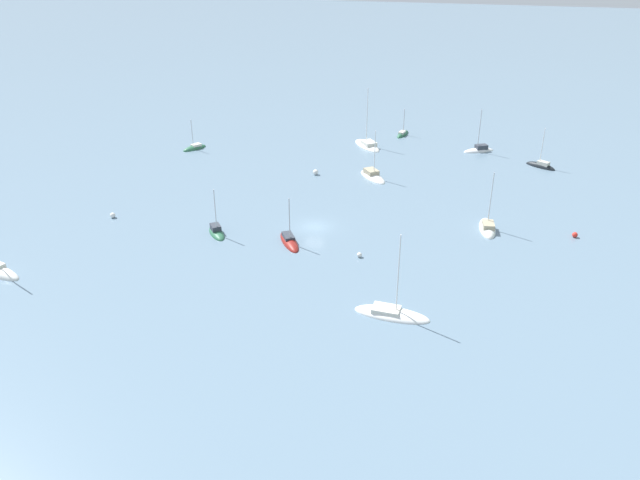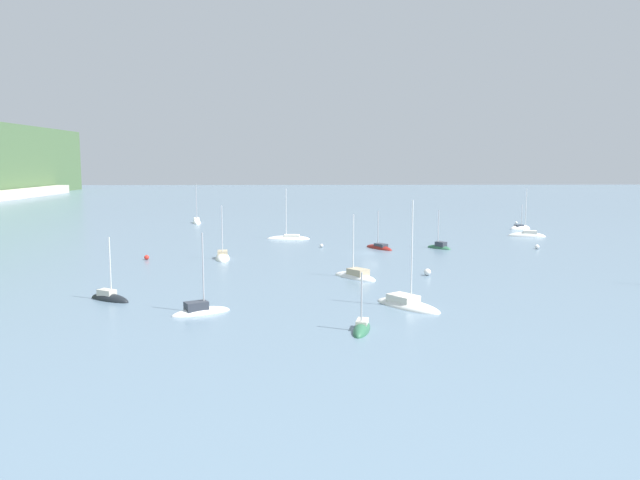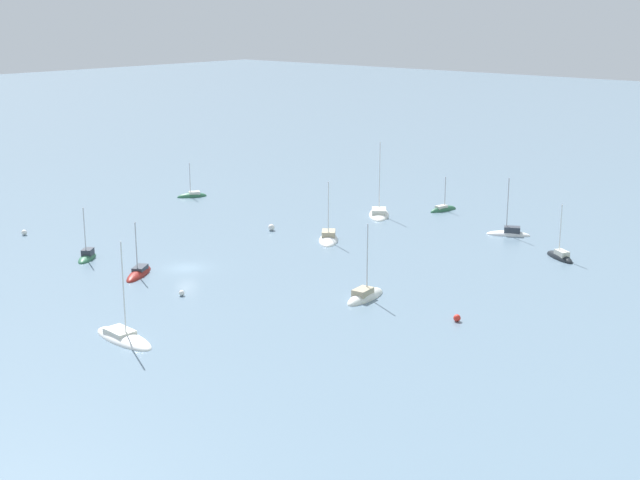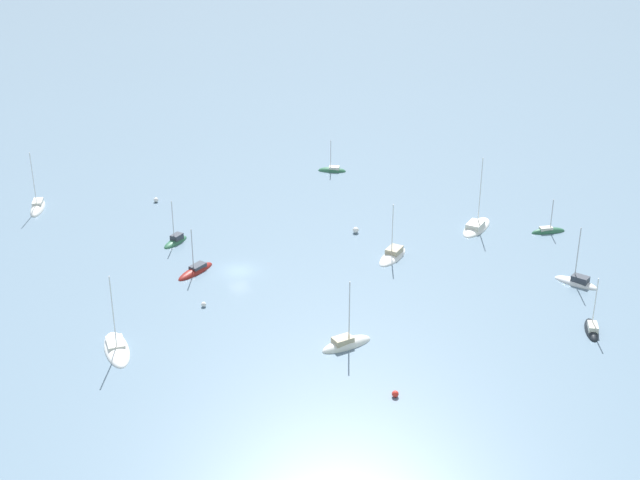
{
  "view_description": "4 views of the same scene",
  "coord_description": "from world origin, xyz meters",
  "px_view_note": "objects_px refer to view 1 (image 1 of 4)",
  "views": [
    {
      "loc": [
        75.06,
        20.27,
        36.75
      ],
      "look_at": [
        9.84,
        3.35,
        3.13
      ],
      "focal_mm": 35.0,
      "sensor_mm": 36.0,
      "label": 1
    },
    {
      "loc": [
        -98.71,
        11.14,
        14.6
      ],
      "look_at": [
        -4.99,
        8.37,
        2.82
      ],
      "focal_mm": 35.0,
      "sensor_mm": 36.0,
      "label": 2
    },
    {
      "loc": [
        65.8,
        79.05,
        30.27
      ],
      "look_at": [
        -13.87,
        9.11,
        2.28
      ],
      "focal_mm": 50.0,
      "sensor_mm": 36.0,
      "label": 3
    },
    {
      "loc": [
        32.32,
        102.53,
        53.36
      ],
      "look_at": [
        -11.04,
        1.99,
        3.39
      ],
      "focal_mm": 50.0,
      "sensor_mm": 36.0,
      "label": 4
    }
  ],
  "objects_px": {
    "sailboat_1": "(195,148)",
    "mooring_buoy_2": "(359,255)",
    "sailboat_4": "(541,166)",
    "sailboat_7": "(289,242)",
    "mooring_buoy_1": "(113,215)",
    "mooring_buoy_0": "(316,172)",
    "sailboat_9": "(367,146)",
    "sailboat_0": "(373,176)",
    "mooring_buoy_4": "(575,235)",
    "sailboat_2": "(391,314)",
    "sailboat_12": "(217,233)",
    "sailboat_6": "(479,150)",
    "sailboat_10": "(487,229)",
    "sailboat_5": "(403,135)"
  },
  "relations": [
    {
      "from": "sailboat_4",
      "to": "sailboat_7",
      "type": "height_order",
      "value": "sailboat_4"
    },
    {
      "from": "sailboat_7",
      "to": "mooring_buoy_0",
      "type": "distance_m",
      "value": 25.4
    },
    {
      "from": "mooring_buoy_0",
      "to": "mooring_buoy_1",
      "type": "bearing_deg",
      "value": -44.31
    },
    {
      "from": "sailboat_7",
      "to": "sailboat_9",
      "type": "distance_m",
      "value": 42.53
    },
    {
      "from": "sailboat_5",
      "to": "sailboat_9",
      "type": "xyz_separation_m",
      "value": [
        8.86,
        -5.51,
        0.05
      ]
    },
    {
      "from": "mooring_buoy_2",
      "to": "sailboat_10",
      "type": "bearing_deg",
      "value": 128.77
    },
    {
      "from": "sailboat_4",
      "to": "mooring_buoy_0",
      "type": "distance_m",
      "value": 39.06
    },
    {
      "from": "sailboat_1",
      "to": "sailboat_4",
      "type": "relative_size",
      "value": 0.84
    },
    {
      "from": "sailboat_4",
      "to": "mooring_buoy_0",
      "type": "bearing_deg",
      "value": 51.87
    },
    {
      "from": "sailboat_4",
      "to": "mooring_buoy_2",
      "type": "height_order",
      "value": "sailboat_4"
    },
    {
      "from": "sailboat_4",
      "to": "mooring_buoy_1",
      "type": "height_order",
      "value": "sailboat_4"
    },
    {
      "from": "mooring_buoy_4",
      "to": "sailboat_12",
      "type": "bearing_deg",
      "value": -76.76
    },
    {
      "from": "sailboat_1",
      "to": "sailboat_2",
      "type": "xyz_separation_m",
      "value": [
        46.54,
        44.16,
        0.0
      ]
    },
    {
      "from": "sailboat_9",
      "to": "mooring_buoy_0",
      "type": "relative_size",
      "value": 12.83
    },
    {
      "from": "mooring_buoy_1",
      "to": "mooring_buoy_4",
      "type": "xyz_separation_m",
      "value": [
        -9.83,
        63.0,
        -0.01
      ]
    },
    {
      "from": "sailboat_6",
      "to": "mooring_buoy_0",
      "type": "relative_size",
      "value": 9.41
    },
    {
      "from": "mooring_buoy_2",
      "to": "mooring_buoy_4",
      "type": "xyz_separation_m",
      "value": [
        -12.74,
        26.68,
        0.05
      ]
    },
    {
      "from": "sailboat_12",
      "to": "sailboat_2",
      "type": "bearing_deg",
      "value": 23.86
    },
    {
      "from": "sailboat_1",
      "to": "mooring_buoy_1",
      "type": "height_order",
      "value": "sailboat_1"
    },
    {
      "from": "sailboat_0",
      "to": "sailboat_10",
      "type": "xyz_separation_m",
      "value": [
        15.81,
        18.78,
        -0.03
      ]
    },
    {
      "from": "sailboat_10",
      "to": "sailboat_7",
      "type": "bearing_deg",
      "value": 105.73
    },
    {
      "from": "sailboat_9",
      "to": "sailboat_12",
      "type": "height_order",
      "value": "sailboat_9"
    },
    {
      "from": "sailboat_2",
      "to": "sailboat_10",
      "type": "distance_m",
      "value": 26.15
    },
    {
      "from": "sailboat_0",
      "to": "mooring_buoy_4",
      "type": "height_order",
      "value": "sailboat_0"
    },
    {
      "from": "sailboat_7",
      "to": "mooring_buoy_4",
      "type": "relative_size",
      "value": 9.7
    },
    {
      "from": "sailboat_10",
      "to": "mooring_buoy_2",
      "type": "bearing_deg",
      "value": 121.63
    },
    {
      "from": "sailboat_1",
      "to": "sailboat_9",
      "type": "xyz_separation_m",
      "value": [
        -9.7,
        30.97,
        0.05
      ]
    },
    {
      "from": "sailboat_1",
      "to": "mooring_buoy_0",
      "type": "distance_m",
      "value": 26.54
    },
    {
      "from": "sailboat_1",
      "to": "sailboat_7",
      "type": "height_order",
      "value": "sailboat_7"
    },
    {
      "from": "mooring_buoy_2",
      "to": "sailboat_2",
      "type": "bearing_deg",
      "value": 26.09
    },
    {
      "from": "sailboat_4",
      "to": "sailboat_9",
      "type": "xyz_separation_m",
      "value": [
        -3.87,
        -31.16,
        0.01
      ]
    },
    {
      "from": "sailboat_2",
      "to": "sailboat_6",
      "type": "distance_m",
      "value": 58.96
    },
    {
      "from": "sailboat_2",
      "to": "sailboat_9",
      "type": "bearing_deg",
      "value": 106.81
    },
    {
      "from": "sailboat_7",
      "to": "sailboat_1",
      "type": "bearing_deg",
      "value": -171.08
    },
    {
      "from": "sailboat_0",
      "to": "sailboat_7",
      "type": "bearing_deg",
      "value": -52.0
    },
    {
      "from": "sailboat_6",
      "to": "mooring_buoy_0",
      "type": "height_order",
      "value": "sailboat_6"
    },
    {
      "from": "mooring_buoy_0",
      "to": "sailboat_2",
      "type": "bearing_deg",
      "value": 25.65
    },
    {
      "from": "mooring_buoy_0",
      "to": "sailboat_5",
      "type": "bearing_deg",
      "value": 157.1
    },
    {
      "from": "sailboat_4",
      "to": "sailboat_7",
      "type": "bearing_deg",
      "value": 80.8
    },
    {
      "from": "sailboat_1",
      "to": "sailboat_2",
      "type": "distance_m",
      "value": 64.16
    },
    {
      "from": "mooring_buoy_2",
      "to": "mooring_buoy_4",
      "type": "relative_size",
      "value": 0.87
    },
    {
      "from": "sailboat_7",
      "to": "mooring_buoy_1",
      "type": "distance_m",
      "value": 26.63
    },
    {
      "from": "sailboat_4",
      "to": "mooring_buoy_2",
      "type": "relative_size",
      "value": 11.99
    },
    {
      "from": "sailboat_1",
      "to": "mooring_buoy_2",
      "type": "height_order",
      "value": "sailboat_1"
    },
    {
      "from": "sailboat_2",
      "to": "sailboat_12",
      "type": "distance_m",
      "value": 29.3
    },
    {
      "from": "sailboat_1",
      "to": "sailboat_9",
      "type": "bearing_deg",
      "value": 138.72
    },
    {
      "from": "sailboat_4",
      "to": "sailboat_12",
      "type": "height_order",
      "value": "sailboat_4"
    },
    {
      "from": "sailboat_4",
      "to": "sailboat_9",
      "type": "height_order",
      "value": "sailboat_9"
    },
    {
      "from": "sailboat_4",
      "to": "mooring_buoy_0",
      "type": "height_order",
      "value": "sailboat_4"
    },
    {
      "from": "sailboat_9",
      "to": "mooring_buoy_1",
      "type": "height_order",
      "value": "sailboat_9"
    }
  ]
}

